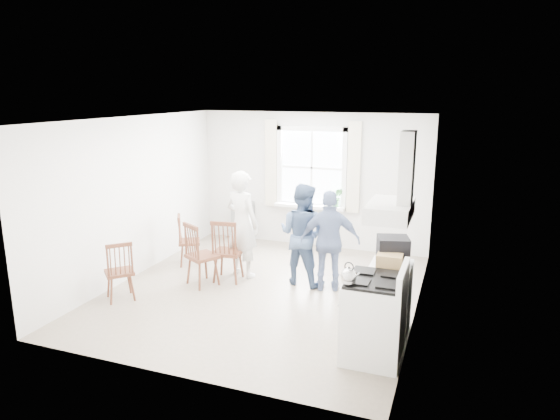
% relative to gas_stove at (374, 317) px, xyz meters
% --- Properties ---
extents(room_shell, '(4.62, 5.12, 2.64)m').
position_rel_gas_stove_xyz_m(room_shell, '(-1.91, 1.35, 0.82)').
color(room_shell, gray).
rests_on(room_shell, ground).
extents(window_assembly, '(1.88, 0.24, 1.70)m').
position_rel_gas_stove_xyz_m(window_assembly, '(-1.91, 3.80, 0.98)').
color(window_assembly, white).
rests_on(window_assembly, room_shell).
extents(range_hood, '(0.45, 0.76, 0.94)m').
position_rel_gas_stove_xyz_m(range_hood, '(0.16, -0.00, 1.42)').
color(range_hood, white).
rests_on(range_hood, room_shell).
extents(shelf_unit, '(0.40, 0.30, 0.80)m').
position_rel_gas_stove_xyz_m(shelf_unit, '(-3.31, 3.68, -0.08)').
color(shelf_unit, gray).
rests_on(shelf_unit, ground).
extents(gas_stove, '(0.68, 0.76, 1.12)m').
position_rel_gas_stove_xyz_m(gas_stove, '(0.00, 0.00, 0.00)').
color(gas_stove, white).
rests_on(gas_stove, ground).
extents(kettle, '(0.17, 0.17, 0.25)m').
position_rel_gas_stove_xyz_m(kettle, '(-0.26, -0.25, 0.55)').
color(kettle, silver).
rests_on(kettle, gas_stove).
extents(low_cabinet, '(0.50, 0.55, 0.90)m').
position_rel_gas_stove_xyz_m(low_cabinet, '(0.07, 0.70, -0.03)').
color(low_cabinet, white).
rests_on(low_cabinet, ground).
extents(stereo_stack, '(0.45, 0.42, 0.33)m').
position_rel_gas_stove_xyz_m(stereo_stack, '(0.07, 0.74, 0.58)').
color(stereo_stack, black).
rests_on(stereo_stack, low_cabinet).
extents(cardboard_box, '(0.30, 0.22, 0.19)m').
position_rel_gas_stove_xyz_m(cardboard_box, '(0.07, 0.48, 0.51)').
color(cardboard_box, '#A98551').
rests_on(cardboard_box, low_cabinet).
extents(windsor_chair_a, '(0.49, 0.48, 1.03)m').
position_rel_gas_stove_xyz_m(windsor_chair_a, '(-2.60, 1.47, 0.14)').
color(windsor_chair_a, '#4F2819').
rests_on(windsor_chair_a, ground).
extents(windsor_chair_b, '(0.58, 0.58, 1.02)m').
position_rel_gas_stove_xyz_m(windsor_chair_b, '(-2.97, 1.17, 0.14)').
color(windsor_chair_b, '#4F2819').
rests_on(windsor_chair_b, ground).
extents(windsor_chair_c, '(0.53, 0.53, 0.91)m').
position_rel_gas_stove_xyz_m(windsor_chair_c, '(-3.70, 0.28, 0.07)').
color(windsor_chair_c, '#4F2819').
rests_on(windsor_chair_c, ground).
extents(person_left, '(0.82, 0.82, 1.76)m').
position_rel_gas_stove_xyz_m(person_left, '(-2.48, 1.85, 0.40)').
color(person_left, silver).
rests_on(person_left, ground).
extents(person_mid, '(0.90, 0.90, 1.61)m').
position_rel_gas_stove_xyz_m(person_mid, '(-1.47, 1.88, 0.32)').
color(person_mid, '#42587C').
rests_on(person_mid, ground).
extents(person_right, '(1.13, 1.13, 1.55)m').
position_rel_gas_stove_xyz_m(person_right, '(-0.99, 1.76, 0.29)').
color(person_right, navy).
rests_on(person_right, ground).
extents(potted_plant, '(0.23, 0.23, 0.36)m').
position_rel_gas_stove_xyz_m(potted_plant, '(-1.37, 3.71, 0.55)').
color(potted_plant, '#377D3C').
rests_on(potted_plant, window_assembly).
extents(windsor_chair_d, '(0.51, 0.51, 0.90)m').
position_rel_gas_stove_xyz_m(windsor_chair_d, '(-3.68, 1.98, 0.06)').
color(windsor_chair_d, '#4F2819').
rests_on(windsor_chair_d, ground).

